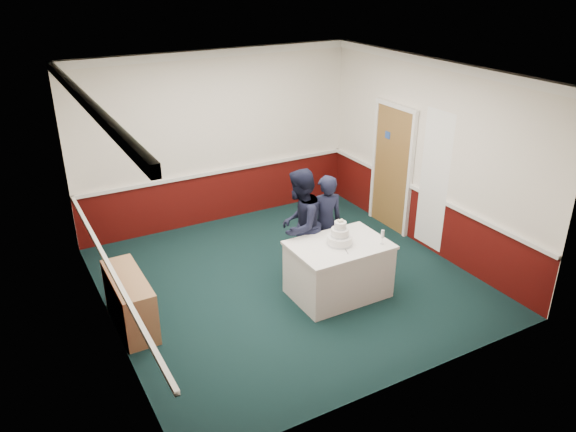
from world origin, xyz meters
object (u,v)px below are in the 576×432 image
cake_table (338,269)px  champagne_flute (383,235)px  sideboard (130,301)px  person_woman (325,223)px  cake_knife (346,250)px  wedding_cake (340,237)px  person_man (300,226)px

cake_table → champagne_flute: (0.50, -0.28, 0.53)m
sideboard → person_woman: (2.94, 0.03, 0.40)m
cake_knife → sideboard: bearing=-177.6°
wedding_cake → sideboard: bearing=165.9°
wedding_cake → cake_table: bearing=-90.0°
wedding_cake → champagne_flute: (0.50, -0.28, 0.03)m
sideboard → champagne_flute: (3.21, -0.96, 0.58)m
person_woman → cake_table: bearing=81.4°
person_woman → champagne_flute: bearing=114.3°
person_man → cake_table: bearing=71.4°
sideboard → wedding_cake: wedding_cake is taller
person_woman → sideboard: bearing=9.4°
sideboard → person_man: 2.52m
sideboard → wedding_cake: 2.85m
cake_knife → person_man: 0.89m
cake_table → person_woman: size_ratio=0.88×
cake_knife → person_woman: person_woman is taller
wedding_cake → champagne_flute: wedding_cake is taller
cake_table → person_woman: 0.83m
cake_knife → person_man: person_man is taller
wedding_cake → cake_knife: size_ratio=1.65×
cake_knife → person_man: size_ratio=0.13×
cake_table → person_woman: person_woman is taller
champagne_flute → sideboard: bearing=163.3°
cake_knife → champagne_flute: 0.55m
wedding_cake → person_woman: 0.76m
sideboard → person_woman: person_woman is taller
wedding_cake → champagne_flute: size_ratio=1.78×
sideboard → cake_knife: bearing=-18.2°
sideboard → person_woman: size_ratio=0.80×
wedding_cake → person_man: person_man is taller
sideboard → person_man: person_man is taller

